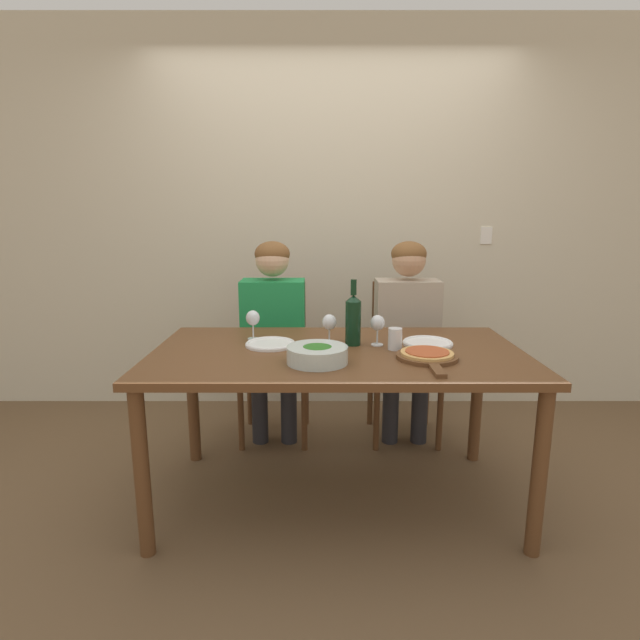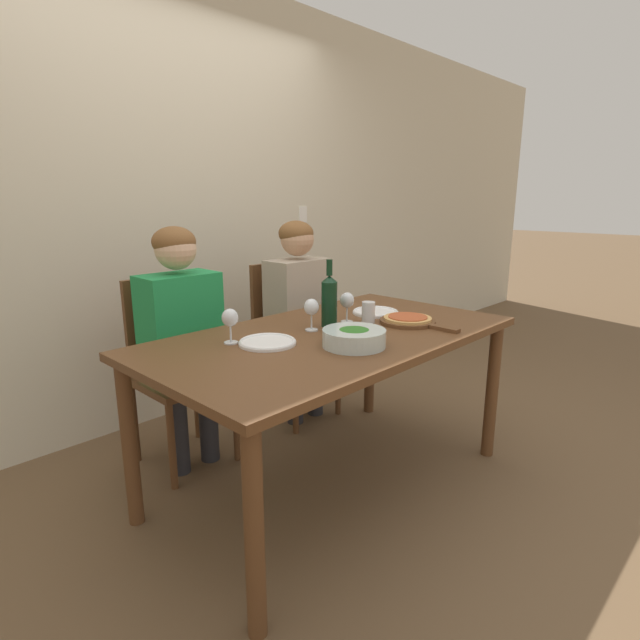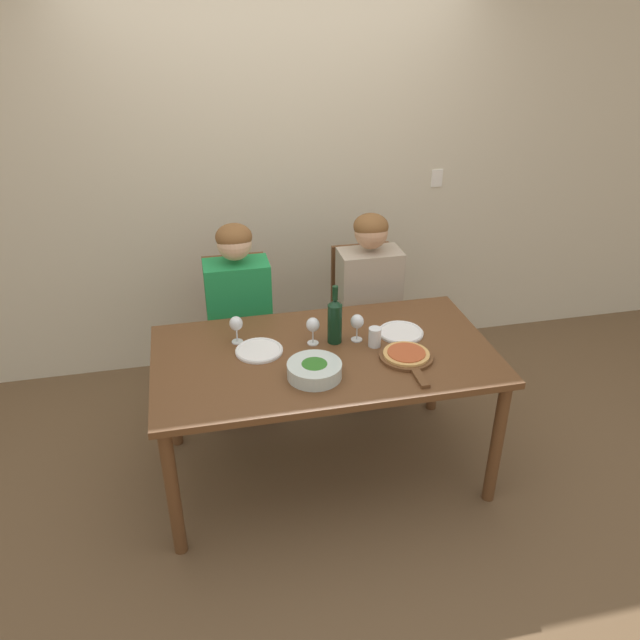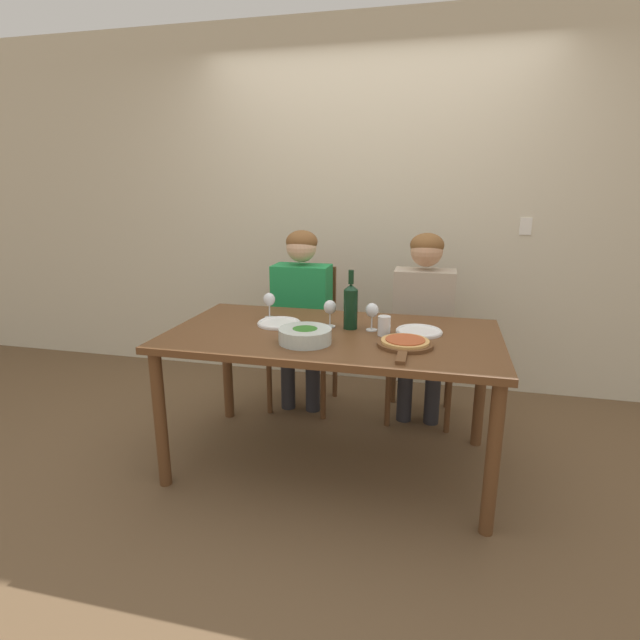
{
  "view_description": "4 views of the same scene",
  "coord_description": "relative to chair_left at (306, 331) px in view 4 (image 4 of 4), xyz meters",
  "views": [
    {
      "loc": [
        -0.08,
        -2.27,
        1.41
      ],
      "look_at": [
        -0.09,
        -0.0,
        0.92
      ],
      "focal_mm": 28.0,
      "sensor_mm": 36.0,
      "label": 1
    },
    {
      "loc": [
        -1.63,
        -1.48,
        1.38
      ],
      "look_at": [
        -0.01,
        0.07,
        0.82
      ],
      "focal_mm": 28.0,
      "sensor_mm": 36.0,
      "label": 2
    },
    {
      "loc": [
        -0.61,
        -2.65,
        2.44
      ],
      "look_at": [
        0.01,
        0.15,
        0.88
      ],
      "focal_mm": 35.0,
      "sensor_mm": 36.0,
      "label": 3
    },
    {
      "loc": [
        0.54,
        -2.48,
        1.53
      ],
      "look_at": [
        -0.08,
        0.03,
        0.83
      ],
      "focal_mm": 28.0,
      "sensor_mm": 36.0,
      "label": 4
    }
  ],
  "objects": [
    {
      "name": "broccoli_bowl",
      "position": [
        0.27,
        -1.0,
        0.29
      ],
      "size": [
        0.26,
        0.26,
        0.08
      ],
      "color": "silver",
      "rests_on": "dining_table"
    },
    {
      "name": "dinner_plate_right",
      "position": [
        0.81,
        -0.7,
        0.26
      ],
      "size": [
        0.24,
        0.24,
        0.02
      ],
      "color": "white",
      "rests_on": "dining_table"
    },
    {
      "name": "dining_table",
      "position": [
        0.37,
        -0.8,
        0.17
      ],
      "size": [
        1.74,
        0.95,
        0.78
      ],
      "color": "brown",
      "rests_on": "ground"
    },
    {
      "name": "pizza_on_board",
      "position": [
        0.76,
        -0.95,
        0.26
      ],
      "size": [
        0.27,
        0.41,
        0.04
      ],
      "color": "brown",
      "rests_on": "dining_table"
    },
    {
      "name": "chair_right",
      "position": [
        0.81,
        0.0,
        0.0
      ],
      "size": [
        0.42,
        0.42,
        0.98
      ],
      "color": "brown",
      "rests_on": "ground"
    },
    {
      "name": "wine_glass_centre",
      "position": [
        0.33,
        -0.7,
        0.35
      ],
      "size": [
        0.07,
        0.07,
        0.15
      ],
      "color": "silver",
      "rests_on": "dining_table"
    },
    {
      "name": "dinner_plate_left",
      "position": [
        0.04,
        -0.72,
        0.26
      ],
      "size": [
        0.24,
        0.24,
        0.02
      ],
      "color": "white",
      "rests_on": "dining_table"
    },
    {
      "name": "person_man",
      "position": [
        0.81,
        -0.11,
        0.23
      ],
      "size": [
        0.47,
        0.51,
        1.24
      ],
      "color": "#28282D",
      "rests_on": "ground"
    },
    {
      "name": "wine_glass_left",
      "position": [
        -0.06,
        -0.6,
        0.35
      ],
      "size": [
        0.07,
        0.07,
        0.15
      ],
      "color": "silver",
      "rests_on": "dining_table"
    },
    {
      "name": "ground_plane",
      "position": [
        0.37,
        -0.8,
        -0.53
      ],
      "size": [
        40.0,
        40.0,
        0.0
      ],
      "primitive_type": "plane",
      "color": "brown"
    },
    {
      "name": "person_woman",
      "position": [
        -0.0,
        -0.11,
        0.23
      ],
      "size": [
        0.47,
        0.51,
        1.24
      ],
      "color": "#28282D",
      "rests_on": "ground"
    },
    {
      "name": "wine_glass_right",
      "position": [
        0.56,
        -0.71,
        0.35
      ],
      "size": [
        0.07,
        0.07,
        0.15
      ],
      "color": "silver",
      "rests_on": "dining_table"
    },
    {
      "name": "wine_bottle",
      "position": [
        0.45,
        -0.7,
        0.38
      ],
      "size": [
        0.08,
        0.08,
        0.32
      ],
      "color": "black",
      "rests_on": "dining_table"
    },
    {
      "name": "water_tumbler",
      "position": [
        0.64,
        -0.79,
        0.3
      ],
      "size": [
        0.07,
        0.07,
        0.1
      ],
      "color": "silver",
      "rests_on": "dining_table"
    },
    {
      "name": "back_wall",
      "position": [
        0.37,
        0.56,
        0.82
      ],
      "size": [
        10.0,
        0.06,
        2.7
      ],
      "color": "beige",
      "rests_on": "ground"
    },
    {
      "name": "chair_left",
      "position": [
        0.0,
        0.0,
        0.0
      ],
      "size": [
        0.42,
        0.42,
        0.98
      ],
      "color": "brown",
      "rests_on": "ground"
    }
  ]
}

